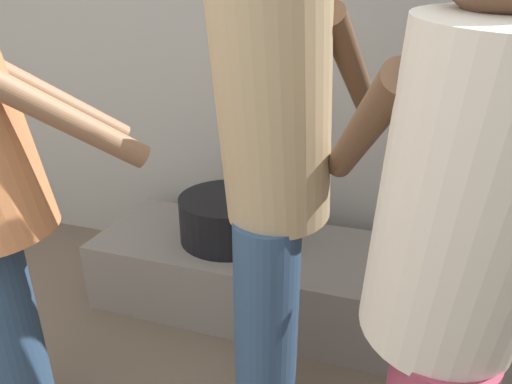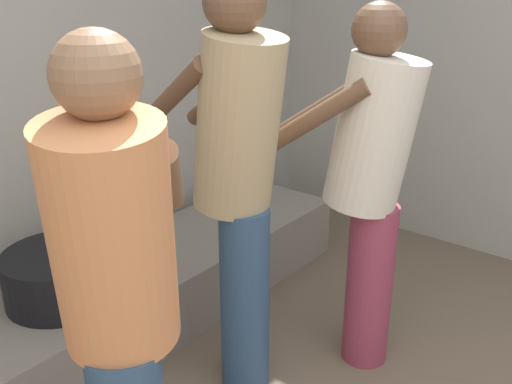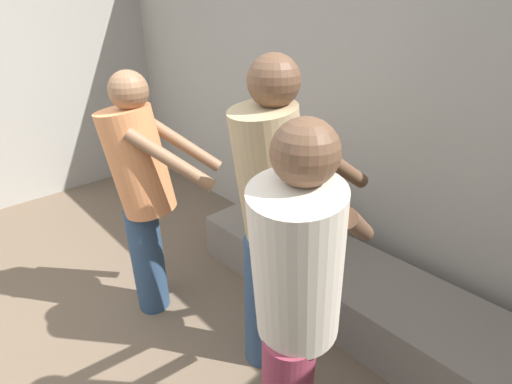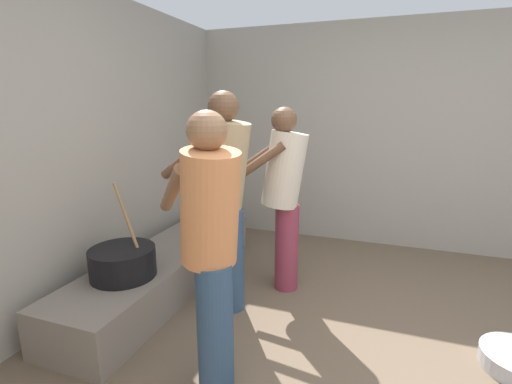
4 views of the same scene
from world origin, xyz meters
name	(u,v)px [view 4 (image 4 of 4)]	position (x,y,z in m)	size (l,w,h in m)	color
block_enclosure_rear	(30,157)	(0.00, 2.45, 1.21)	(5.27, 0.20, 2.43)	#9E998E
block_enclosure_right	(408,137)	(2.54, 0.00, 1.21)	(0.20, 5.09, 2.43)	#9E998E
hearth_ledge	(166,269)	(0.72, 1.93, 0.17)	(2.28, 0.60, 0.34)	slate
cooking_pot_main	(123,262)	(0.21, 1.94, 0.45)	(0.47, 0.47, 0.67)	black
cook_in_tan_shirt	(226,189)	(0.61, 1.30, 0.95)	(0.43, 0.72, 1.65)	navy
cook_in_cream_shirt	(284,189)	(1.05, 0.98, 0.88)	(0.51, 0.71, 1.54)	#8C3347
cook_in_orange_shirt	(211,238)	(-0.17, 1.04, 0.87)	(0.68, 0.68, 1.53)	navy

